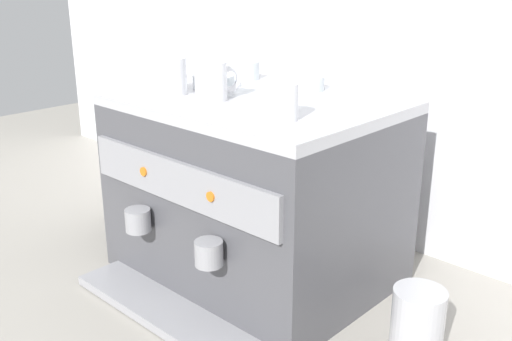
% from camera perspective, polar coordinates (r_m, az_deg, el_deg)
% --- Properties ---
extents(ground_plane, '(4.00, 4.00, 0.00)m').
position_cam_1_polar(ground_plane, '(1.47, 0.00, -9.66)').
color(ground_plane, '#9E998E').
extents(tiled_backsplash_wall, '(2.80, 0.03, 0.92)m').
position_cam_1_polar(tiled_backsplash_wall, '(1.60, 9.45, 10.07)').
color(tiled_backsplash_wall, silver).
rests_on(tiled_backsplash_wall, ground_plane).
extents(espresso_machine, '(0.60, 0.56, 0.43)m').
position_cam_1_polar(espresso_machine, '(1.37, -0.13, -1.88)').
color(espresso_machine, '#4C4C51').
rests_on(espresso_machine, ground_plane).
extents(ceramic_cup_0, '(0.07, 0.11, 0.08)m').
position_cam_1_polar(ceramic_cup_0, '(1.29, -4.21, 8.64)').
color(ceramic_cup_0, white).
rests_on(ceramic_cup_0, espresso_machine).
extents(ceramic_cup_1, '(0.11, 0.07, 0.08)m').
position_cam_1_polar(ceramic_cup_1, '(1.36, -8.32, 9.06)').
color(ceramic_cup_1, white).
rests_on(ceramic_cup_1, espresso_machine).
extents(ceramic_cup_2, '(0.08, 0.09, 0.07)m').
position_cam_1_polar(ceramic_cup_2, '(1.12, 2.49, 6.72)').
color(ceramic_cup_2, white).
rests_on(ceramic_cup_2, espresso_machine).
extents(ceramic_bowl_0, '(0.10, 0.10, 0.03)m').
position_cam_1_polar(ceramic_bowl_0, '(1.42, -4.11, 8.56)').
color(ceramic_bowl_0, silver).
rests_on(ceramic_bowl_0, espresso_machine).
extents(ceramic_bowl_1, '(0.11, 0.11, 0.04)m').
position_cam_1_polar(ceramic_bowl_1, '(1.54, -1.70, 9.66)').
color(ceramic_bowl_1, silver).
rests_on(ceramic_bowl_1, espresso_machine).
extents(ceramic_bowl_2, '(0.11, 0.11, 0.03)m').
position_cam_1_polar(ceramic_bowl_2, '(1.40, 4.36, 8.43)').
color(ceramic_bowl_2, silver).
rests_on(ceramic_bowl_2, espresso_machine).
extents(coffee_grinder, '(0.16, 0.16, 0.38)m').
position_cam_1_polar(coffee_grinder, '(1.70, -11.39, 1.18)').
color(coffee_grinder, '#333338').
rests_on(coffee_grinder, ground_plane).
extents(milk_pitcher, '(0.10, 0.10, 0.14)m').
position_cam_1_polar(milk_pitcher, '(1.18, 15.32, -14.20)').
color(milk_pitcher, '#B7B7BC').
rests_on(milk_pitcher, ground_plane).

